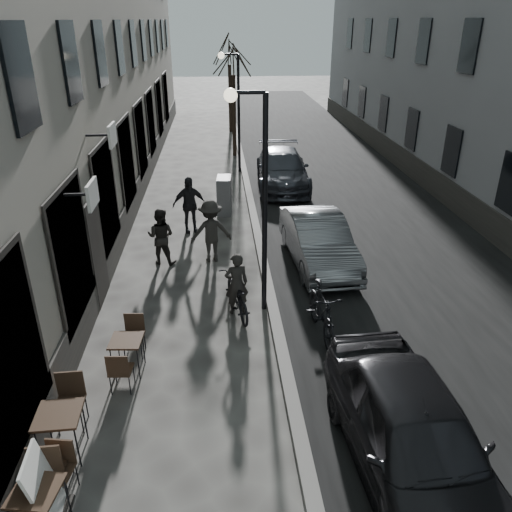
{
  "coord_description": "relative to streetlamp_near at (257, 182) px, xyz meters",
  "views": [
    {
      "loc": [
        -1.01,
        -4.29,
        6.31
      ],
      "look_at": [
        -0.26,
        5.16,
        1.8
      ],
      "focal_mm": 35.0,
      "sensor_mm": 36.0,
      "label": 1
    }
  ],
  "objects": [
    {
      "name": "road",
      "position": [
        4.02,
        10.0,
        -3.16
      ],
      "size": [
        7.3,
        60.0,
        0.0
      ],
      "primitive_type": "cube",
      "color": "black",
      "rests_on": "ground"
    },
    {
      "name": "kerb",
      "position": [
        0.37,
        10.0,
        -3.1
      ],
      "size": [
        0.25,
        60.0,
        0.12
      ],
      "primitive_type": "cube",
      "color": "slate",
      "rests_on": "ground"
    },
    {
      "name": "streetlamp_near",
      "position": [
        0.0,
        0.0,
        0.0
      ],
      "size": [
        0.9,
        0.28,
        5.09
      ],
      "color": "black",
      "rests_on": "ground"
    },
    {
      "name": "streetlamp_far",
      "position": [
        0.0,
        12.0,
        0.0
      ],
      "size": [
        0.9,
        0.28,
        5.09
      ],
      "color": "black",
      "rests_on": "ground"
    },
    {
      "name": "tree_near",
      "position": [
        0.07,
        15.0,
        1.5
      ],
      "size": [
        2.4,
        2.4,
        5.7
      ],
      "color": "black",
      "rests_on": "ground"
    },
    {
      "name": "tree_far",
      "position": [
        0.07,
        21.0,
        1.5
      ],
      "size": [
        2.4,
        2.4,
        5.7
      ],
      "color": "black",
      "rests_on": "ground"
    },
    {
      "name": "bistro_set_a",
      "position": [
        -3.36,
        -5.51,
        -2.71
      ],
      "size": [
        0.7,
        1.54,
        0.88
      ],
      "rotation": [
        0.0,
        0.0,
        -0.17
      ],
      "color": "black",
      "rests_on": "ground"
    },
    {
      "name": "bistro_set_b",
      "position": [
        -3.41,
        -4.2,
        -2.65
      ],
      "size": [
        0.71,
        1.68,
        0.99
      ],
      "rotation": [
        0.0,
        0.0,
        0.04
      ],
      "color": "black",
      "rests_on": "ground"
    },
    {
      "name": "bistro_set_c",
      "position": [
        -2.7,
        -2.15,
        -2.71
      ],
      "size": [
        0.64,
        1.5,
        0.88
      ],
      "rotation": [
        0.0,
        0.0,
        -0.07
      ],
      "color": "black",
      "rests_on": "ground"
    },
    {
      "name": "sign_board",
      "position": [
        -3.3,
        -5.37,
        -2.68
      ],
      "size": [
        0.44,
        0.71,
        1.19
      ],
      "rotation": [
        0.0,
        0.0,
        0.05
      ],
      "color": "black",
      "rests_on": "ground"
    },
    {
      "name": "utility_cabinet",
      "position": [
        -0.63,
        6.64,
        -2.5
      ],
      "size": [
        0.55,
        0.92,
        1.32
      ],
      "primitive_type": "cube",
      "rotation": [
        0.0,
        0.0,
        -0.08
      ],
      "color": "slate",
      "rests_on": "ground"
    },
    {
      "name": "bicycle",
      "position": [
        -0.49,
        -0.13,
        -2.69
      ],
      "size": [
        0.98,
        1.88,
        0.94
      ],
      "primitive_type": "imported",
      "rotation": [
        0.0,
        0.0,
        3.35
      ],
      "color": "black",
      "rests_on": "ground"
    },
    {
      "name": "cyclist_rider",
      "position": [
        -0.49,
        -0.13,
        -2.39
      ],
      "size": [
        0.62,
        0.48,
        1.54
      ],
      "primitive_type": "imported",
      "rotation": [
        0.0,
        0.0,
        3.35
      ],
      "color": "black",
      "rests_on": "ground"
    },
    {
      "name": "pedestrian_near",
      "position": [
        -2.48,
        2.71,
        -2.35
      ],
      "size": [
        0.92,
        0.8,
        1.63
      ],
      "primitive_type": "imported",
      "rotation": [
        0.0,
        0.0,
        2.88
      ],
      "color": "black",
      "rests_on": "ground"
    },
    {
      "name": "pedestrian_mid",
      "position": [
        -1.08,
        2.76,
        -2.26
      ],
      "size": [
        1.25,
        0.83,
        1.81
      ],
      "primitive_type": "imported",
      "rotation": [
        0.0,
        0.0,
        3.28
      ],
      "color": "#2B2926",
      "rests_on": "ground"
    },
    {
      "name": "pedestrian_far",
      "position": [
        -1.78,
        5.0,
        -2.24
      ],
      "size": [
        1.16,
        0.72,
        1.84
      ],
      "primitive_type": "imported",
      "rotation": [
        0.0,
        0.0,
        0.27
      ],
      "color": "black",
      "rests_on": "ground"
    },
    {
      "name": "car_near",
      "position": [
        1.91,
        -5.0,
        -2.39
      ],
      "size": [
        2.05,
        4.61,
        1.54
      ],
      "primitive_type": "imported",
      "rotation": [
        0.0,
        0.0,
        0.05
      ],
      "color": "black",
      "rests_on": "ground"
    },
    {
      "name": "car_mid",
      "position": [
        1.92,
        2.36,
        -2.47
      ],
      "size": [
        1.74,
        4.3,
        1.39
      ],
      "primitive_type": "imported",
      "rotation": [
        0.0,
        0.0,
        0.06
      ],
      "color": "gray",
      "rests_on": "ground"
    },
    {
      "name": "car_far",
      "position": [
        1.83,
        9.68,
        -2.43
      ],
      "size": [
        2.26,
        5.09,
        1.45
      ],
      "primitive_type": "imported",
      "rotation": [
        0.0,
        0.0,
        -0.05
      ],
      "color": "#3D3F48",
      "rests_on": "ground"
    },
    {
      "name": "moped",
      "position": [
        1.3,
        -1.24,
        -2.56
      ],
      "size": [
        0.69,
        2.02,
        1.2
      ],
      "primitive_type": "imported",
      "rotation": [
        0.0,
        0.0,
        0.07
      ],
      "color": "black",
      "rests_on": "ground"
    }
  ]
}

